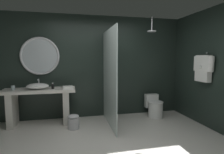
{
  "coord_description": "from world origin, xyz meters",
  "views": [
    {
      "loc": [
        -0.62,
        -2.85,
        1.53
      ],
      "look_at": [
        0.22,
        0.89,
        1.13
      ],
      "focal_mm": 29.37,
      "sensor_mm": 36.0,
      "label": 1
    }
  ],
  "objects_px": {
    "soap_dispenser": "(53,86)",
    "waste_bin": "(73,122)",
    "tumbler_cup": "(13,88)",
    "folded_hand_towel": "(68,88)",
    "round_wall_mirror": "(40,56)",
    "vessel_sink": "(38,86)",
    "hanging_bathrobe": "(203,67)",
    "rain_shower_head": "(152,30)",
    "toilet": "(155,107)"
  },
  "relations": [
    {
      "from": "vessel_sink",
      "to": "folded_hand_towel",
      "type": "relative_size",
      "value": 2.21
    },
    {
      "from": "tumbler_cup",
      "to": "rain_shower_head",
      "type": "height_order",
      "value": "rain_shower_head"
    },
    {
      "from": "toilet",
      "to": "waste_bin",
      "type": "bearing_deg",
      "value": -169.75
    },
    {
      "from": "soap_dispenser",
      "to": "folded_hand_towel",
      "type": "relative_size",
      "value": 0.62
    },
    {
      "from": "tumbler_cup",
      "to": "hanging_bathrobe",
      "type": "distance_m",
      "value": 4.2
    },
    {
      "from": "tumbler_cup",
      "to": "hanging_bathrobe",
      "type": "relative_size",
      "value": 0.16
    },
    {
      "from": "round_wall_mirror",
      "to": "waste_bin",
      "type": "relative_size",
      "value": 2.92
    },
    {
      "from": "tumbler_cup",
      "to": "toilet",
      "type": "bearing_deg",
      "value": -0.79
    },
    {
      "from": "vessel_sink",
      "to": "rain_shower_head",
      "type": "bearing_deg",
      "value": -4.87
    },
    {
      "from": "waste_bin",
      "to": "folded_hand_towel",
      "type": "distance_m",
      "value": 0.76
    },
    {
      "from": "soap_dispenser",
      "to": "hanging_bathrobe",
      "type": "xyz_separation_m",
      "value": [
        3.25,
        -0.86,
        0.44
      ]
    },
    {
      "from": "vessel_sink",
      "to": "toilet",
      "type": "bearing_deg",
      "value": -1.49
    },
    {
      "from": "tumbler_cup",
      "to": "soap_dispenser",
      "type": "bearing_deg",
      "value": -1.06
    },
    {
      "from": "tumbler_cup",
      "to": "folded_hand_towel",
      "type": "xyz_separation_m",
      "value": [
        1.18,
        -0.16,
        -0.02
      ]
    },
    {
      "from": "soap_dispenser",
      "to": "folded_hand_towel",
      "type": "height_order",
      "value": "soap_dispenser"
    },
    {
      "from": "round_wall_mirror",
      "to": "folded_hand_towel",
      "type": "bearing_deg",
      "value": -35.94
    },
    {
      "from": "hanging_bathrobe",
      "to": "waste_bin",
      "type": "bearing_deg",
      "value": 170.75
    },
    {
      "from": "round_wall_mirror",
      "to": "toilet",
      "type": "bearing_deg",
      "value": -7.08
    },
    {
      "from": "soap_dispenser",
      "to": "round_wall_mirror",
      "type": "xyz_separation_m",
      "value": [
        -0.3,
        0.32,
        0.69
      ]
    },
    {
      "from": "rain_shower_head",
      "to": "waste_bin",
      "type": "height_order",
      "value": "rain_shower_head"
    },
    {
      "from": "round_wall_mirror",
      "to": "hanging_bathrobe",
      "type": "bearing_deg",
      "value": -18.45
    },
    {
      "from": "hanging_bathrobe",
      "to": "folded_hand_towel",
      "type": "distance_m",
      "value": 3.03
    },
    {
      "from": "vessel_sink",
      "to": "folded_hand_towel",
      "type": "xyz_separation_m",
      "value": [
        0.67,
        -0.19,
        -0.03
      ]
    },
    {
      "from": "folded_hand_towel",
      "to": "soap_dispenser",
      "type": "bearing_deg",
      "value": 157.2
    },
    {
      "from": "tumbler_cup",
      "to": "folded_hand_towel",
      "type": "distance_m",
      "value": 1.19
    },
    {
      "from": "round_wall_mirror",
      "to": "folded_hand_towel",
      "type": "xyz_separation_m",
      "value": [
        0.64,
        -0.46,
        -0.71
      ]
    },
    {
      "from": "round_wall_mirror",
      "to": "waste_bin",
      "type": "height_order",
      "value": "round_wall_mirror"
    },
    {
      "from": "tumbler_cup",
      "to": "soap_dispenser",
      "type": "distance_m",
      "value": 0.84
    },
    {
      "from": "folded_hand_towel",
      "to": "vessel_sink",
      "type": "bearing_deg",
      "value": 164.51
    },
    {
      "from": "waste_bin",
      "to": "vessel_sink",
      "type": "bearing_deg",
      "value": 149.92
    },
    {
      "from": "toilet",
      "to": "folded_hand_towel",
      "type": "xyz_separation_m",
      "value": [
        -2.18,
        -0.11,
        0.61
      ]
    },
    {
      "from": "vessel_sink",
      "to": "toilet",
      "type": "relative_size",
      "value": 0.88
    },
    {
      "from": "rain_shower_head",
      "to": "toilet",
      "type": "relative_size",
      "value": 0.62
    },
    {
      "from": "vessel_sink",
      "to": "hanging_bathrobe",
      "type": "distance_m",
      "value": 3.72
    },
    {
      "from": "round_wall_mirror",
      "to": "hanging_bathrobe",
      "type": "distance_m",
      "value": 3.75
    },
    {
      "from": "rain_shower_head",
      "to": "vessel_sink",
      "type": "bearing_deg",
      "value": 175.13
    },
    {
      "from": "soap_dispenser",
      "to": "folded_hand_towel",
      "type": "bearing_deg",
      "value": -22.8
    },
    {
      "from": "tumbler_cup",
      "to": "rain_shower_head",
      "type": "xyz_separation_m",
      "value": [
        3.16,
        -0.2,
        1.32
      ]
    },
    {
      "from": "round_wall_mirror",
      "to": "rain_shower_head",
      "type": "bearing_deg",
      "value": -10.84
    },
    {
      "from": "toilet",
      "to": "waste_bin",
      "type": "distance_m",
      "value": 2.12
    },
    {
      "from": "soap_dispenser",
      "to": "waste_bin",
      "type": "relative_size",
      "value": 0.45
    },
    {
      "from": "folded_hand_towel",
      "to": "waste_bin",
      "type": "bearing_deg",
      "value": -68.56
    },
    {
      "from": "tumbler_cup",
      "to": "folded_hand_towel",
      "type": "bearing_deg",
      "value": -7.69
    },
    {
      "from": "vessel_sink",
      "to": "soap_dispenser",
      "type": "xyz_separation_m",
      "value": [
        0.33,
        -0.04,
        -0.0
      ]
    },
    {
      "from": "hanging_bathrobe",
      "to": "waste_bin",
      "type": "relative_size",
      "value": 2.1
    },
    {
      "from": "soap_dispenser",
      "to": "waste_bin",
      "type": "height_order",
      "value": "soap_dispenser"
    },
    {
      "from": "tumbler_cup",
      "to": "waste_bin",
      "type": "distance_m",
      "value": 1.53
    },
    {
      "from": "rain_shower_head",
      "to": "folded_hand_towel",
      "type": "xyz_separation_m",
      "value": [
        -1.99,
        0.04,
        -1.33
      ]
    },
    {
      "from": "toilet",
      "to": "rain_shower_head",
      "type": "bearing_deg",
      "value": -142.04
    },
    {
      "from": "tumbler_cup",
      "to": "waste_bin",
      "type": "bearing_deg",
      "value": -18.25
    }
  ]
}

